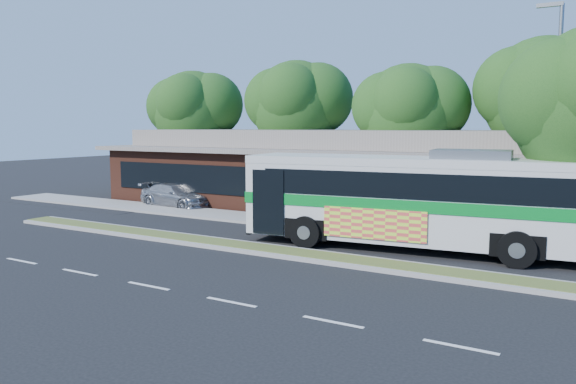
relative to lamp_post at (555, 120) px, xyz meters
The scene contains 12 objects.
ground 12.31m from the lamp_post, 147.90° to the right, with size 120.00×120.00×0.00m, color black.
median_strip 12.00m from the lamp_post, 150.55° to the right, with size 26.00×1.10×0.15m, color #495A26.
sidewalk 10.73m from the lamp_post, behind, with size 44.00×2.60×0.12m, color gray.
parking_lot 28.28m from the lamp_post, behind, with size 14.00×12.00×0.01m, color black.
plaza_building 12.17m from the lamp_post, 143.84° to the left, with size 33.20×11.20×4.45m.
lamp_post is the anchor object (origin of this frame).
tree_bg_a 25.84m from the lamp_post, 159.27° to the left, with size 6.47×5.80×8.63m.
tree_bg_b 19.10m from the lamp_post, 147.83° to the left, with size 6.69×6.00×9.00m.
tree_bg_c 12.27m from the lamp_post, 131.77° to the left, with size 6.24×5.60×8.26m.
tree_bg_d 10.32m from the lamp_post, 96.28° to the left, with size 6.91×6.20×9.37m.
transit_bus 5.40m from the lamp_post, 151.67° to the right, with size 13.83×4.41×3.82m.
sedan 20.50m from the lamp_post, behind, with size 1.90×4.68×1.36m, color #9E9FA4.
Camera 1 is at (11.67, -16.70, 4.65)m, focal length 35.00 mm.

